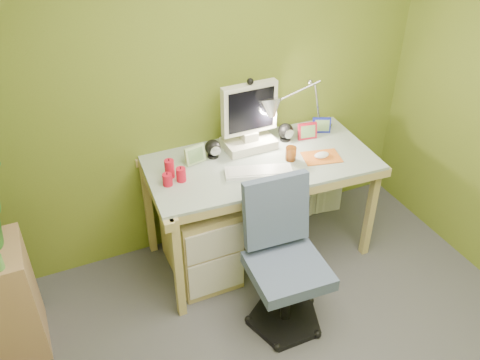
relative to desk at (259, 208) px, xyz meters
name	(u,v)px	position (x,y,z in m)	size (l,w,h in m)	color
wall_back	(202,88)	(-0.25, 0.37, 0.80)	(3.20, 0.01, 2.40)	olive
slope_ceiling	(55,152)	(-1.25, -1.23, 1.45)	(1.10, 3.20, 1.10)	white
desk	(259,208)	(0.00, 0.00, 0.00)	(1.49, 0.74, 0.80)	tan
monitor	(249,109)	(0.00, 0.18, 0.68)	(0.41, 0.24, 0.57)	silver
speaker_left	(213,149)	(-0.27, 0.16, 0.46)	(0.10, 0.10, 0.13)	black
speaker_right	(286,132)	(0.27, 0.16, 0.46)	(0.11, 0.11, 0.13)	black
keyboard	(259,172)	(-0.08, -0.14, 0.41)	(0.42, 0.13, 0.02)	white
mousepad	(321,157)	(0.38, -0.14, 0.40)	(0.24, 0.17, 0.01)	orange
mouse	(322,155)	(0.38, -0.14, 0.42)	(0.11, 0.07, 0.04)	white
amber_tumbler	(291,154)	(0.18, -0.08, 0.44)	(0.07, 0.07, 0.09)	#934715
candle_cluster	(172,172)	(-0.60, 0.01, 0.46)	(0.16, 0.14, 0.12)	red
photo_frame_red	(307,131)	(0.42, 0.12, 0.46)	(0.14, 0.02, 0.12)	red
photo_frame_blue	(322,125)	(0.56, 0.16, 0.45)	(0.13, 0.02, 0.11)	navy
photo_frame_green	(195,155)	(-0.40, 0.14, 0.46)	(0.14, 0.02, 0.12)	#ADCE8E
desk_lamp	(309,94)	(0.45, 0.18, 0.70)	(0.57, 0.24, 0.61)	silver
side_ledge	(11,299)	(-1.65, -0.15, -0.03)	(0.27, 0.42, 0.73)	tan
task_chair	(288,269)	(-0.13, -0.66, 0.05)	(0.50, 0.50, 0.90)	#455371
radiator	(318,190)	(0.66, 0.27, -0.22)	(0.36, 0.14, 0.36)	silver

